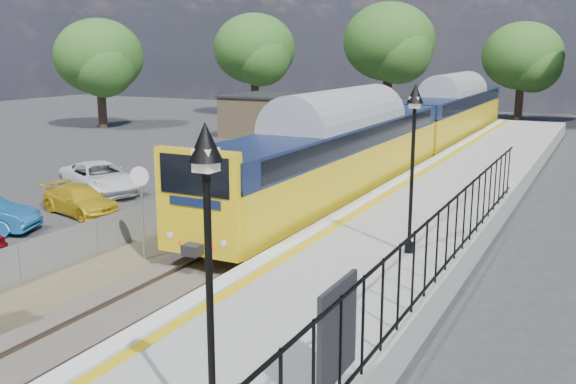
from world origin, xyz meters
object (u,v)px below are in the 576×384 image
Objects in this scene: victorian_lamp_north at (414,130)px; car_yellow at (80,200)px; train at (410,125)px; victorian_lamp_south at (207,216)px; speed_sign at (141,197)px; car_white at (100,178)px.

car_yellow is (-13.81, 1.63, -3.74)m from victorian_lamp_north.
train reaches higher than car_yellow.
victorian_lamp_south reaches higher than train.
victorian_lamp_north is (-0.20, 10.00, 0.00)m from victorian_lamp_south.
car_white is at bearing 123.74° from speed_sign.
train is at bearing -14.40° from car_white.
victorian_lamp_north is 17.00m from car_white.
victorian_lamp_south reaches higher than speed_sign.
speed_sign is 10.60m from car_white.
car_white is (-16.06, 14.94, -3.61)m from victorian_lamp_south.
speed_sign is 0.77× the size of car_yellow.
victorian_lamp_south and victorian_lamp_north have the same top height.
car_yellow is (-14.01, 11.63, -3.74)m from victorian_lamp_south.
speed_sign is (-2.50, -19.76, -0.30)m from train.
train is 16.84m from car_white.
victorian_lamp_south is 10.00m from victorian_lamp_north.
car_white is (-8.06, 6.75, -1.35)m from speed_sign.
victorian_lamp_south is 0.11× the size of train.
victorian_lamp_north is 1.55× the size of speed_sign.
victorian_lamp_north is 0.11× the size of train.
train is 19.92m from speed_sign.
speed_sign is at bearing -166.92° from victorian_lamp_north.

